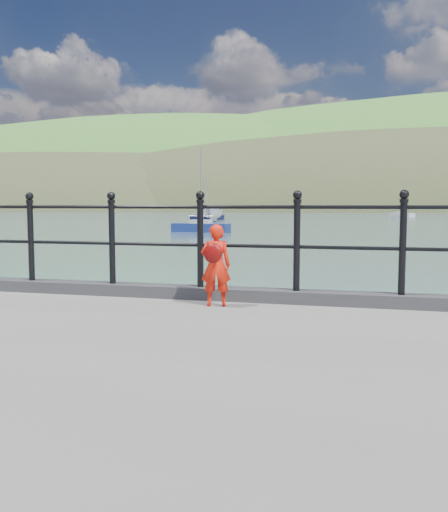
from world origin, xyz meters
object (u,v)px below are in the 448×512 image
(railing, at_px, (248,234))
(sailboat_deep, at_px, (402,215))
(sailboat_left, at_px, (207,217))
(launch_white, at_px, (214,214))
(sailboat_port, at_px, (201,228))
(child, at_px, (216,264))

(railing, relative_size, sailboat_deep, 2.29)
(railing, height_order, sailboat_left, sailboat_left)
(sailboat_deep, xyz_separation_m, sailboat_left, (-30.11, -28.30, -0.00))
(launch_white, relative_size, sailboat_port, 0.77)
(launch_white, height_order, sailboat_port, sailboat_port)
(railing, bearing_deg, child, -122.78)
(child, relative_size, sailboat_left, 0.13)
(launch_white, relative_size, sailboat_deep, 0.68)
(railing, relative_size, child, 18.99)
(launch_white, height_order, sailboat_deep, sailboat_deep)
(railing, relative_size, sailboat_port, 2.60)
(railing, bearing_deg, sailboat_deep, 85.28)
(child, relative_size, sailboat_port, 0.14)
(launch_white, bearing_deg, railing, -77.32)
(railing, xyz_separation_m, sailboat_port, (-11.38, 35.58, -1.48))
(railing, xyz_separation_m, child, (-0.28, -0.44, -0.34))
(railing, xyz_separation_m, sailboat_left, (-21.75, 72.97, -1.48))
(launch_white, bearing_deg, sailboat_deep, 53.78)
(child, xyz_separation_m, sailboat_deep, (8.64, 101.71, -1.14))
(child, relative_size, launch_white, 0.18)
(launch_white, xyz_separation_m, sailboat_deep, (25.85, 39.78, -0.69))
(sailboat_port, bearing_deg, sailboat_left, 110.17)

